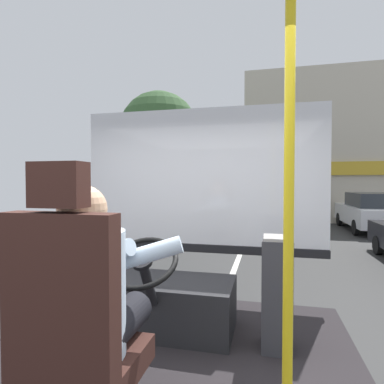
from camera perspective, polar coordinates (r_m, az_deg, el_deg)
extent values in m
cube|color=#303030|center=(10.55, 9.66, -8.55)|extent=(18.00, 44.00, 0.05)
cube|color=silver|center=(10.55, 9.66, -8.40)|extent=(0.12, 39.60, 0.00)
cube|color=#381E19|center=(1.72, -18.32, -27.53)|extent=(0.48, 0.48, 0.12)
cube|color=#381E19|center=(1.42, -22.69, -16.85)|extent=(0.48, 0.10, 0.66)
cube|color=#381E19|center=(1.35, -22.91, 1.21)|extent=(0.22, 0.10, 0.18)
cylinder|color=black|center=(1.70, -13.06, -22.19)|extent=(0.18, 0.43, 0.18)
cylinder|color=black|center=(1.79, -19.09, -20.98)|extent=(0.18, 0.43, 0.18)
cylinder|color=silver|center=(1.56, -19.05, -16.99)|extent=(0.37, 0.37, 0.56)
cube|color=navy|center=(1.70, -15.48, -13.01)|extent=(0.06, 0.01, 0.35)
sphere|color=tan|center=(1.48, -19.19, -2.96)|extent=(0.22, 0.22, 0.22)
cylinder|color=silver|center=(1.69, -11.09, -11.76)|extent=(0.56, 0.23, 0.24)
cylinder|color=silver|center=(1.80, -17.70, -11.04)|extent=(0.56, 0.23, 0.24)
cube|color=black|center=(2.72, -4.84, -19.53)|extent=(1.10, 0.56, 0.40)
cylinder|color=black|center=(2.29, -7.97, -15.98)|extent=(0.07, 0.26, 0.38)
torus|color=black|center=(2.15, -8.99, -12.38)|extent=(0.48, 0.43, 0.28)
cylinder|color=black|center=(2.15, -8.99, -12.38)|extent=(0.13, 0.13, 0.09)
cylinder|color=yellow|center=(1.40, 17.07, -3.97)|extent=(0.04, 0.04, 2.10)
cube|color=#333338|center=(2.44, 15.05, -17.36)|extent=(0.21, 0.26, 0.79)
cube|color=#9E9993|center=(2.34, 15.13, -7.99)|extent=(0.19, 0.23, 0.02)
cube|color=silver|center=(3.25, 1.56, 2.83)|extent=(2.50, 0.01, 1.40)
cube|color=black|center=(3.32, 1.55, -10.04)|extent=(2.50, 0.08, 0.08)
cylinder|color=#4C3828|center=(13.70, -5.90, 0.14)|extent=(0.33, 0.33, 2.96)
sphere|color=#33562D|center=(13.87, -5.94, 10.83)|extent=(3.37, 3.37, 3.37)
cube|color=#BCB29E|center=(18.52, 24.87, 6.92)|extent=(9.44, 5.52, 7.16)
cube|color=gold|center=(15.70, 26.87, 3.85)|extent=(9.06, 0.12, 0.60)
cylinder|color=black|center=(9.53, 30.55, -8.29)|extent=(0.14, 0.47, 0.47)
cube|color=silver|center=(13.93, 29.63, -3.61)|extent=(1.83, 4.13, 0.67)
cube|color=#282D33|center=(13.65, 29.96, -1.23)|extent=(1.50, 2.27, 0.51)
cylinder|color=black|center=(15.43, 31.38, -4.40)|extent=(0.14, 0.55, 0.55)
cylinder|color=black|center=(14.99, 25.04, -4.48)|extent=(0.14, 0.55, 0.55)
cylinder|color=black|center=(12.51, 27.42, -5.72)|extent=(0.14, 0.55, 0.55)
cube|color=#474C51|center=(18.50, 24.05, -2.25)|extent=(1.90, 4.33, 0.68)
cube|color=#282D33|center=(18.21, 24.22, -0.42)|extent=(1.55, 2.38, 0.52)
cylinder|color=black|center=(20.01, 25.86, -2.96)|extent=(0.14, 0.56, 0.56)
cylinder|color=black|center=(19.70, 20.74, -2.97)|extent=(0.14, 0.56, 0.56)
cylinder|color=black|center=(17.41, 27.77, -3.66)|extent=(0.14, 0.56, 0.56)
cylinder|color=black|center=(17.06, 21.89, -3.70)|extent=(0.14, 0.56, 0.56)
cube|color=#195633|center=(25.08, 21.75, -1.35)|extent=(1.75, 4.35, 0.62)
cube|color=#282D33|center=(24.80, 21.85, -0.12)|extent=(1.43, 2.39, 0.47)
cylinder|color=black|center=(26.56, 23.09, -1.87)|extent=(0.14, 0.51, 0.51)
cylinder|color=black|center=(26.33, 19.53, -1.86)|extent=(0.14, 0.51, 0.51)
cylinder|color=black|center=(23.91, 24.18, -2.27)|extent=(0.14, 0.51, 0.51)
cylinder|color=black|center=(23.65, 20.23, -2.27)|extent=(0.14, 0.51, 0.51)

